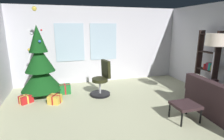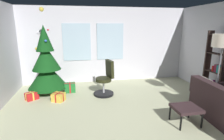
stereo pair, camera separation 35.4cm
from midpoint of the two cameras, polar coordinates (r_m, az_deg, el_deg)
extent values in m
cube|color=beige|center=(3.61, 9.33, -18.82)|extent=(5.54, 6.17, 0.10)
cube|color=silver|center=(6.11, -0.31, 7.93)|extent=(5.54, 0.10, 2.50)
cube|color=silver|center=(5.93, -9.55, 8.78)|extent=(0.90, 0.03, 1.20)
cube|color=silver|center=(6.06, 1.10, 9.07)|extent=(0.90, 0.03, 1.20)
cube|color=#332225|center=(4.86, 30.43, -4.76)|extent=(0.83, 0.19, 0.20)
cube|color=beige|center=(4.58, 29.85, -4.84)|extent=(0.24, 0.42, 0.42)
cube|color=#332225|center=(3.90, 25.22, -11.11)|extent=(0.50, 0.47, 0.06)
cylinder|color=black|center=(3.71, 23.93, -15.38)|extent=(0.04, 0.04, 0.30)
cylinder|color=black|center=(3.96, 29.34, -14.08)|extent=(0.04, 0.04, 0.30)
cylinder|color=black|center=(4.01, 20.61, -12.80)|extent=(0.04, 0.04, 0.30)
cylinder|color=black|center=(4.24, 25.81, -11.81)|extent=(0.04, 0.04, 0.30)
cylinder|color=#4C331E|center=(5.48, -17.94, -6.06)|extent=(0.12, 0.12, 0.16)
cone|color=#104315|center=(5.36, -18.29, -1.65)|extent=(1.10, 1.10, 0.72)
cone|color=#104315|center=(5.24, -18.73, 3.93)|extent=(0.79, 0.79, 0.72)
cone|color=#104315|center=(5.18, -19.19, 9.69)|extent=(0.48, 0.48, 0.72)
sphere|color=red|center=(5.19, -18.03, 12.15)|extent=(0.05, 0.05, 0.05)
sphere|color=gold|center=(5.31, -21.39, 6.37)|extent=(0.08, 0.08, 0.08)
sphere|color=silver|center=(5.24, -20.75, 10.99)|extent=(0.08, 0.08, 0.08)
sphere|color=blue|center=(5.01, -18.65, 8.88)|extent=(0.07, 0.07, 0.07)
sphere|color=#F2D14C|center=(5.19, -19.88, 17.90)|extent=(0.12, 0.12, 0.12)
cube|color=red|center=(5.10, -22.58, -7.76)|extent=(0.36, 0.34, 0.20)
cube|color=#EAD84C|center=(5.10, -22.58, -7.76)|extent=(0.27, 0.21, 0.20)
cube|color=#EAD84C|center=(5.10, -22.58, -7.76)|extent=(0.15, 0.19, 0.20)
cube|color=#1E722D|center=(5.35, -11.50, -5.57)|extent=(0.32, 0.28, 0.26)
cube|color=red|center=(5.35, -11.50, -5.57)|extent=(0.31, 0.05, 0.27)
cube|color=red|center=(5.35, -11.50, -5.57)|extent=(0.05, 0.27, 0.27)
cube|color=gold|center=(4.80, -14.80, -8.44)|extent=(0.37, 0.36, 0.21)
cube|color=#B21919|center=(4.80, -14.80, -8.44)|extent=(0.28, 0.17, 0.22)
cube|color=#B21919|center=(4.80, -14.80, -8.44)|extent=(0.16, 0.25, 0.22)
cylinder|color=black|center=(5.06, -0.68, -7.65)|extent=(0.56, 0.56, 0.06)
cylinder|color=#B2B2B7|center=(4.98, -0.69, -5.25)|extent=(0.05, 0.05, 0.39)
cylinder|color=black|center=(4.92, -0.70, -3.11)|extent=(0.44, 0.44, 0.09)
cube|color=black|center=(4.92, 1.30, 0.40)|extent=(0.19, 0.41, 0.48)
cube|color=#2F201C|center=(5.21, 34.12, 0.41)|extent=(0.18, 0.04, 1.78)
cube|color=#2F201C|center=(5.63, 29.90, 1.83)|extent=(0.18, 0.04, 1.78)
cube|color=#2F201C|center=(5.57, 31.08, -5.28)|extent=(0.18, 0.56, 0.02)
cube|color=#2F201C|center=(5.45, 31.71, -0.53)|extent=(0.18, 0.56, 0.02)
cube|color=#2F201C|center=(5.37, 32.36, 4.41)|extent=(0.18, 0.56, 0.02)
cube|color=#2F201C|center=(5.33, 33.03, 9.46)|extent=(0.18, 0.56, 0.02)
cube|color=#A72919|center=(5.40, 32.87, -5.03)|extent=(0.15, 0.04, 0.16)
cube|color=#145190|center=(5.44, 32.37, -4.70)|extent=(0.15, 0.07, 0.19)
cube|color=beige|center=(5.50, 31.88, -4.46)|extent=(0.15, 0.05, 0.19)
cube|color=#2C6545|center=(5.54, 31.34, -4.47)|extent=(0.16, 0.05, 0.15)
cube|color=#752B6B|center=(5.58, 30.90, -3.93)|extent=(0.17, 0.06, 0.22)
cube|color=#C36D20|center=(5.64, 30.37, -3.87)|extent=(0.16, 0.08, 0.18)
cube|color=#484D5A|center=(5.71, 30.00, -3.70)|extent=(0.13, 0.06, 0.17)
cube|color=olive|center=(5.29, 33.51, -0.17)|extent=(0.15, 0.04, 0.15)
cube|color=#1C7D7D|center=(5.33, 33.03, 0.24)|extent=(0.15, 0.07, 0.20)
cube|color=maroon|center=(5.39, 32.44, 0.43)|extent=(0.15, 0.08, 0.19)
cube|color=#AA1B17|center=(5.44, 31.83, 0.38)|extent=(0.16, 0.04, 0.15)
cylinder|color=slate|center=(5.02, 31.58, -10.23)|extent=(0.28, 0.28, 0.03)
cylinder|color=slate|center=(4.79, 32.67, -2.25)|extent=(0.03, 0.03, 1.42)
cylinder|color=#F8E4CE|center=(4.66, 34.05, 7.84)|extent=(0.44, 0.44, 0.28)
camera|label=1|loc=(0.18, -87.33, 0.67)|focal=28.45mm
camera|label=2|loc=(0.18, 92.67, -0.67)|focal=28.45mm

